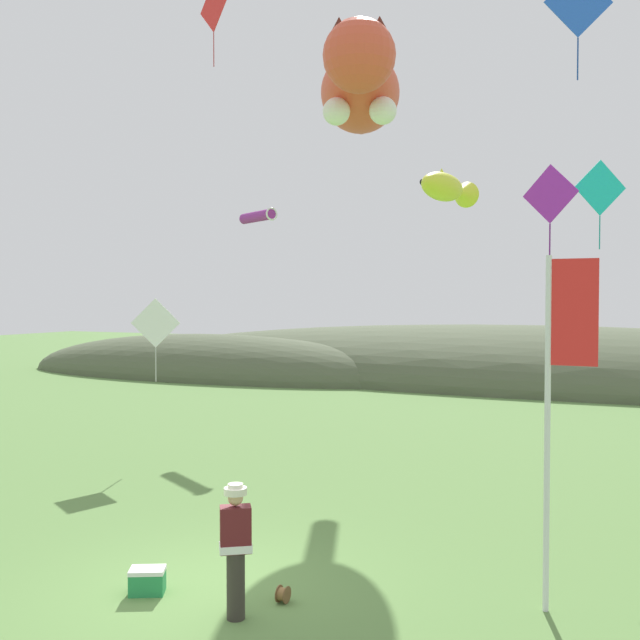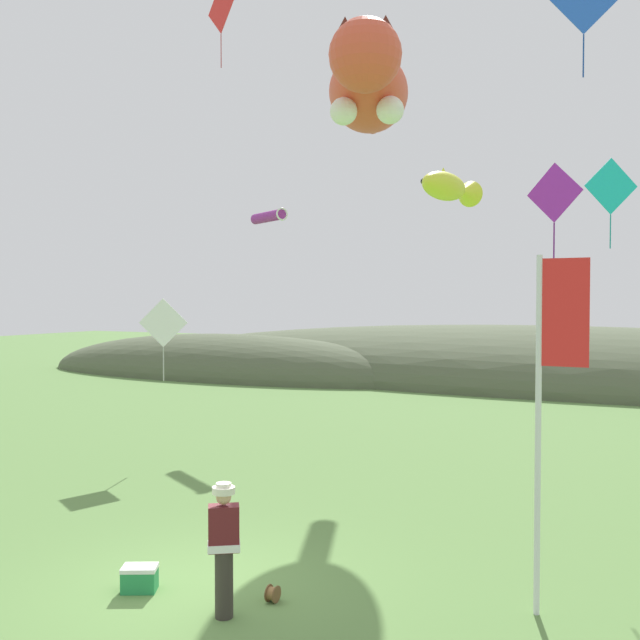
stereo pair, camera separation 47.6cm
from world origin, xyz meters
TOP-DOWN VIEW (x-y plane):
  - ground_plane at (0.00, 0.00)m, footprint 120.00×120.00m
  - distant_hill_ridge at (-2.59, 27.98)m, footprint 52.68×15.88m
  - festival_attendant at (0.92, -0.67)m, footprint 0.49×0.45m
  - kite_spool at (1.26, 0.01)m, footprint 0.13×0.23m
  - picnic_cooler at (-0.63, -0.51)m, footprint 0.58×0.52m
  - festival_banner_pole at (4.72, 1.25)m, footprint 0.66×0.08m
  - kite_giant_cat at (-1.65, 10.34)m, footprint 3.71×7.68m
  - kite_fish_windsock at (2.03, 5.80)m, footprint 0.88×2.16m
  - kite_tube_streamer at (-6.31, 12.73)m, footprint 1.85×1.30m
  - kite_diamond_teal at (4.61, 11.99)m, footprint 1.26×0.83m
  - kite_diamond_red at (-4.69, 7.54)m, footprint 1.23×0.62m
  - kite_diamond_violet at (3.92, 6.93)m, footprint 1.17×0.40m
  - kite_diamond_white at (-5.95, 6.64)m, footprint 1.17×0.58m

SIDE VIEW (x-z plane):
  - ground_plane at x=0.00m, z-range 0.00..0.00m
  - distant_hill_ridge at x=-2.59m, z-range -2.80..2.80m
  - kite_spool at x=1.26m, z-range 0.00..0.23m
  - picnic_cooler at x=-0.63m, z-range 0.00..0.36m
  - festival_attendant at x=0.92m, z-range 0.07..1.84m
  - festival_banner_pole at x=4.72m, z-range 0.74..5.49m
  - kite_diamond_white at x=-5.95m, z-range 2.42..4.61m
  - kite_diamond_violet at x=3.92m, z-range 5.27..7.39m
  - kite_fish_windsock at x=2.03m, z-range 6.11..6.75m
  - kite_tube_streamer at x=-6.31m, z-range 6.75..7.19m
  - kite_diamond_teal at x=4.61m, z-range 5.93..8.32m
  - kite_giant_cat at x=-1.65m, z-range 8.87..11.31m
  - kite_diamond_red at x=-4.69m, z-range 10.72..12.99m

